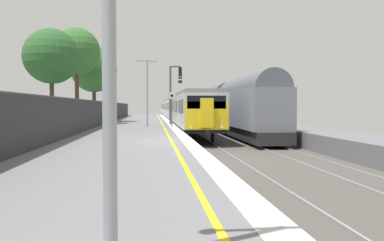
% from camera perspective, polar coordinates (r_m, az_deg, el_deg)
% --- Properties ---
extents(ground, '(17.40, 110.00, 1.21)m').
position_cam_1_polar(ground, '(18.28, 6.32, -4.74)').
color(ground, slate).
extents(commuter_train_at_platform, '(2.83, 63.96, 3.81)m').
position_cam_1_polar(commuter_train_at_platform, '(55.20, -2.42, 1.80)').
color(commuter_train_at_platform, '#B7B7BC').
rests_on(commuter_train_at_platform, ground).
extents(freight_train_adjacent_track, '(2.60, 28.55, 4.83)m').
position_cam_1_polar(freight_train_adjacent_track, '(36.93, 5.56, 2.22)').
color(freight_train_adjacent_track, '#232326').
rests_on(freight_train_adjacent_track, ground).
extents(signal_gantry, '(1.10, 0.24, 5.05)m').
position_cam_1_polar(signal_gantry, '(33.59, -2.74, 4.81)').
color(signal_gantry, '#47474C').
rests_on(signal_gantry, ground).
extents(speed_limit_sign, '(0.59, 0.08, 2.67)m').
position_cam_1_polar(speed_limit_sign, '(28.93, -2.98, 2.37)').
color(speed_limit_sign, '#59595B').
rests_on(speed_limit_sign, ground).
extents(platform_lamp_mid, '(2.00, 0.20, 5.08)m').
position_cam_1_polar(platform_lamp_mid, '(29.60, -6.64, 4.94)').
color(platform_lamp_mid, '#93999E').
rests_on(platform_lamp_mid, ground).
extents(platform_back_fence, '(0.07, 99.00, 2.01)m').
position_cam_1_polar(platform_back_fence, '(18.26, -19.33, 0.34)').
color(platform_back_fence, '#282B2D').
rests_on(platform_back_fence, ground).
extents(background_tree_left, '(4.58, 4.58, 7.55)m').
position_cam_1_polar(background_tree_left, '(39.95, -14.27, 7.10)').
color(background_tree_left, '#473323').
rests_on(background_tree_left, ground).
extents(background_tree_centre, '(4.09, 4.09, 8.41)m').
position_cam_1_polar(background_tree_centre, '(35.50, -16.76, 9.53)').
color(background_tree_centre, '#473323').
rests_on(background_tree_centre, ground).
extents(background_tree_right, '(3.87, 3.87, 7.00)m').
position_cam_1_polar(background_tree_right, '(29.22, -19.84, 8.64)').
color(background_tree_right, '#473323').
rests_on(background_tree_right, ground).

